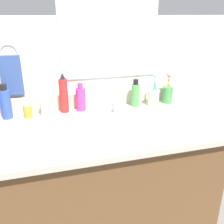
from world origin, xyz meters
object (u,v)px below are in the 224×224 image
at_px(bottle_shampoo_blue, 5,103).
at_px(bottle_lotion_white, 46,105).
at_px(cup_green, 167,94).
at_px(hand_towel, 12,75).
at_px(bottle_oil_amber, 28,111).
at_px(faucet, 113,109).
at_px(bottle_soap_pink, 81,99).
at_px(bottle_toner_green, 135,94).
at_px(cup_white_ceramic, 153,97).
at_px(bottle_spray_red, 64,95).

bearing_deg(bottle_shampoo_blue, bottle_lotion_white, -8.19).
bearing_deg(cup_green, hand_towel, 174.98).
distance_m(bottle_oil_amber, cup_green, 0.86).
distance_m(faucet, bottle_lotion_white, 0.38).
distance_m(bottle_soap_pink, bottle_toner_green, 0.34).
relative_size(bottle_soap_pink, bottle_oil_amber, 2.06).
distance_m(faucet, cup_white_ceramic, 0.28).
height_order(cup_white_ceramic, cup_green, cup_green).
bearing_deg(bottle_soap_pink, bottle_spray_red, -178.56).
bearing_deg(bottle_oil_amber, bottle_shampoo_blue, 169.79).
height_order(bottle_soap_pink, cup_white_ceramic, cup_white_ceramic).
xyz_separation_m(faucet, cup_green, (0.39, 0.09, 0.03)).
xyz_separation_m(bottle_soap_pink, cup_white_ceramic, (0.45, -0.05, -0.02)).
xyz_separation_m(bottle_oil_amber, bottle_toner_green, (0.64, 0.01, 0.04)).
height_order(hand_towel, cup_white_ceramic, hand_towel).
height_order(bottle_spray_red, cup_white_ceramic, bottle_spray_red).
distance_m(bottle_toner_green, bottle_shampoo_blue, 0.75).
xyz_separation_m(bottle_oil_amber, bottle_shampoo_blue, (-0.11, 0.02, 0.05)).
bearing_deg(bottle_spray_red, cup_white_ceramic, -4.61).
bearing_deg(bottle_toner_green, bottle_lotion_white, -177.56).
bearing_deg(hand_towel, bottle_toner_green, -7.15).
xyz_separation_m(cup_white_ceramic, cup_green, (0.11, 0.03, 0.00)).
bearing_deg(bottle_soap_pink, bottle_oil_amber, -173.60).
distance_m(bottle_toner_green, cup_green, 0.22).
xyz_separation_m(bottle_soap_pink, bottle_toner_green, (0.34, -0.02, 0.01)).
bearing_deg(faucet, bottle_spray_red, 159.55).
bearing_deg(bottle_soap_pink, cup_white_ceramic, -5.93).
xyz_separation_m(bottle_toner_green, cup_green, (0.22, 0.01, -0.02)).
relative_size(bottle_toner_green, cup_green, 0.88).
height_order(bottle_toner_green, bottle_shampoo_blue, bottle_shampoo_blue).
relative_size(bottle_soap_pink, cup_green, 0.85).
height_order(bottle_toner_green, cup_white_ceramic, cup_white_ceramic).
bearing_deg(bottle_oil_amber, bottle_soap_pink, 6.40).
height_order(bottle_shampoo_blue, cup_white_ceramic, same).
height_order(bottle_shampoo_blue, bottle_spray_red, bottle_spray_red).
height_order(hand_towel, bottle_oil_amber, hand_towel).
bearing_deg(bottle_oil_amber, cup_white_ceramic, -0.96).
xyz_separation_m(hand_towel, bottle_oil_amber, (0.07, -0.10, -0.18)).
relative_size(bottle_oil_amber, bottle_spray_red, 0.35).
distance_m(hand_towel, bottle_oil_amber, 0.22).
bearing_deg(cup_green, bottle_oil_amber, -178.74).
relative_size(faucet, bottle_toner_green, 0.93).
bearing_deg(bottle_shampoo_blue, bottle_oil_amber, -10.21).
height_order(bottle_lotion_white, bottle_toner_green, bottle_toner_green).
distance_m(bottle_soap_pink, bottle_spray_red, 0.10).
distance_m(bottle_toner_green, cup_white_ceramic, 0.12).
distance_m(hand_towel, bottle_shampoo_blue, 0.16).
height_order(hand_towel, bottle_soap_pink, hand_towel).
distance_m(faucet, cup_green, 0.40).
distance_m(hand_towel, bottle_toner_green, 0.72).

